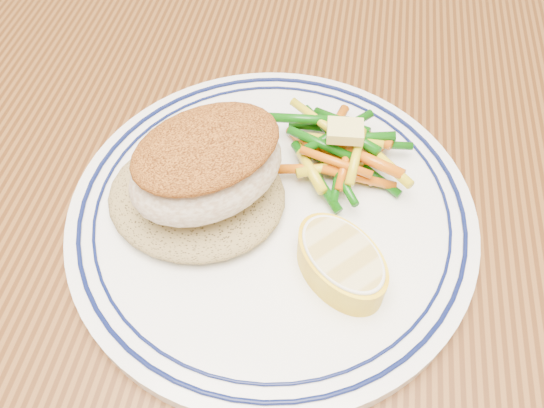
{
  "coord_description": "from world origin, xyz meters",
  "views": [
    {
      "loc": [
        0.01,
        -0.19,
        1.06
      ],
      "look_at": [
        -0.03,
        0.02,
        0.77
      ],
      "focal_mm": 35.0,
      "sensor_mm": 36.0,
      "label": 1
    }
  ],
  "objects_px": {
    "rice_pilaf": "(196,193)",
    "lemon_wedge": "(341,262)",
    "plate": "(272,213)",
    "dining_table": "(298,305)",
    "vegetable_pile": "(340,150)",
    "fish_fillet": "(207,164)"
  },
  "relations": [
    {
      "from": "fish_fillet",
      "to": "vegetable_pile",
      "type": "height_order",
      "value": "fish_fillet"
    },
    {
      "from": "rice_pilaf",
      "to": "lemon_wedge",
      "type": "relative_size",
      "value": 1.39
    },
    {
      "from": "fish_fillet",
      "to": "vegetable_pile",
      "type": "xyz_separation_m",
      "value": [
        0.08,
        0.05,
        -0.03
      ]
    },
    {
      "from": "plate",
      "to": "dining_table",
      "type": "bearing_deg",
      "value": -33.96
    },
    {
      "from": "vegetable_pile",
      "to": "lemon_wedge",
      "type": "distance_m",
      "value": 0.09
    },
    {
      "from": "vegetable_pile",
      "to": "plate",
      "type": "bearing_deg",
      "value": -130.13
    },
    {
      "from": "dining_table",
      "to": "plate",
      "type": "bearing_deg",
      "value": 146.04
    },
    {
      "from": "rice_pilaf",
      "to": "fish_fillet",
      "type": "relative_size",
      "value": 0.97
    },
    {
      "from": "dining_table",
      "to": "lemon_wedge",
      "type": "height_order",
      "value": "lemon_wedge"
    },
    {
      "from": "rice_pilaf",
      "to": "lemon_wedge",
      "type": "xyz_separation_m",
      "value": [
        0.1,
        -0.04,
        0.0
      ]
    },
    {
      "from": "plate",
      "to": "lemon_wedge",
      "type": "xyz_separation_m",
      "value": [
        0.05,
        -0.04,
        0.02
      ]
    },
    {
      "from": "fish_fillet",
      "to": "vegetable_pile",
      "type": "bearing_deg",
      "value": 32.47
    },
    {
      "from": "rice_pilaf",
      "to": "dining_table",
      "type": "bearing_deg",
      "value": -9.66
    },
    {
      "from": "dining_table",
      "to": "rice_pilaf",
      "type": "xyz_separation_m",
      "value": [
        -0.08,
        0.01,
        0.12
      ]
    },
    {
      "from": "dining_table",
      "to": "vegetable_pile",
      "type": "relative_size",
      "value": 13.68
    },
    {
      "from": "lemon_wedge",
      "to": "dining_table",
      "type": "bearing_deg",
      "value": 134.08
    },
    {
      "from": "dining_table",
      "to": "fish_fillet",
      "type": "distance_m",
      "value": 0.17
    },
    {
      "from": "dining_table",
      "to": "lemon_wedge",
      "type": "bearing_deg",
      "value": -45.92
    },
    {
      "from": "rice_pilaf",
      "to": "lemon_wedge",
      "type": "distance_m",
      "value": 0.11
    },
    {
      "from": "fish_fillet",
      "to": "plate",
      "type": "bearing_deg",
      "value": 4.69
    },
    {
      "from": "dining_table",
      "to": "vegetable_pile",
      "type": "bearing_deg",
      "value": 76.23
    },
    {
      "from": "rice_pilaf",
      "to": "lemon_wedge",
      "type": "bearing_deg",
      "value": -20.92
    }
  ]
}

